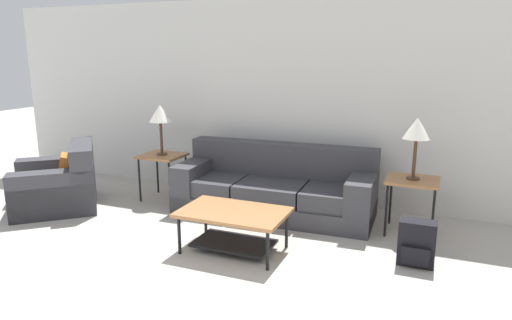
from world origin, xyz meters
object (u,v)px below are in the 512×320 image
Objects in this scene: table_lamp_right at (417,130)px; side_table_right at (412,185)px; couch at (275,189)px; side_table_left at (162,159)px; coffee_table at (234,221)px; table_lamp_left at (160,115)px; backpack at (417,244)px; armchair at (59,185)px.

side_table_right is at bearing -90.00° from table_lamp_right.
couch is 3.95× the size of side_table_left.
couch reaches higher than coffee_table.
side_table_left is 0.92× the size of table_lamp_right.
couch is 1.78m from table_lamp_left.
backpack is (0.11, -0.78, -0.34)m from side_table_right.
armchair is 2.63m from coffee_table.
couch is 5.66× the size of backpack.
couch is 1.70× the size of armchair.
side_table_right is at bearing 36.15° from coffee_table.
table_lamp_right is at bearing 98.31° from backpack.
couch reaches higher than side_table_right.
table_lamp_left is (1.03, 0.78, 0.85)m from armchair.
armchair reaches higher than side_table_left.
armchair reaches higher than backpack.
backpack is at bearing -13.54° from table_lamp_left.
backpack is at bearing -13.54° from side_table_left.
coffee_table is at bearing -89.87° from couch.
couch is 1.59m from side_table_left.
table_lamp_left is 3.14m from table_lamp_right.
table_lamp_right is (1.57, 1.15, 0.82)m from coffee_table.
table_lamp_left reaches higher than couch.
table_lamp_right reaches higher than side_table_left.
table_lamp_left is at bearing -178.32° from couch.
backpack is (3.26, -0.78, -0.93)m from table_lamp_left.
side_table_right reaches higher than coffee_table.
coffee_table is 2.11m from table_lamp_right.
side_table_right is at bearing -1.68° from couch.
side_table_left and side_table_right have the same top height.
side_table_left is 1.00× the size of side_table_right.
side_table_right is at bearing -0.00° from table_lamp_left.
couch is 3.65× the size of table_lamp_left.
couch is 2.31× the size of coffee_table.
side_table_left is at bearing -178.32° from couch.
coffee_table is 1.58× the size of table_lamp_left.
armchair is at bearing -143.13° from table_lamp_left.
backpack is (4.29, -0.01, -0.08)m from armchair.
couch reaches higher than side_table_left.
coffee_table is 1.96m from side_table_left.
side_table_right is at bearing 10.53° from armchair.
coffee_table is 2.11m from table_lamp_left.
table_lamp_left is at bearing 166.46° from backpack.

